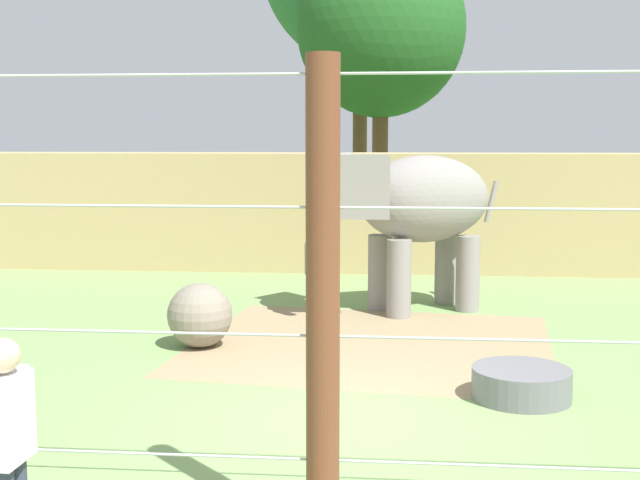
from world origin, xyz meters
The scene contains 9 objects.
ground_plane centered at (0.00, 0.00, 0.00)m, with size 120.00×120.00×0.00m, color #759956.
dirt_patch centered at (0.18, 3.19, 0.00)m, with size 4.94×4.55×0.01m, color #937F5B.
embankment_wall centered at (0.00, 10.13, 1.28)m, with size 36.00×1.80×2.56m, color tan.
elephant centered at (0.73, 5.49, 1.77)m, with size 3.29×2.44×2.67m.
enrichment_ball centered at (-2.20, 2.80, 0.45)m, with size 0.90×0.90×0.90m, color gray.
cable_fence centered at (0.00, -2.68, 1.74)m, with size 10.60×0.24×3.46m.
zookeeper centered at (-1.91, -3.53, 0.93)m, with size 0.24×0.59×1.67m.
water_tub centered at (1.91, 0.84, 0.18)m, with size 1.10×1.10×0.35m.
tree_far_left centered at (0.04, 14.83, 5.83)m, with size 4.58×4.58×8.26m.
Camera 1 is at (0.50, -8.32, 2.89)m, focal length 46.71 mm.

